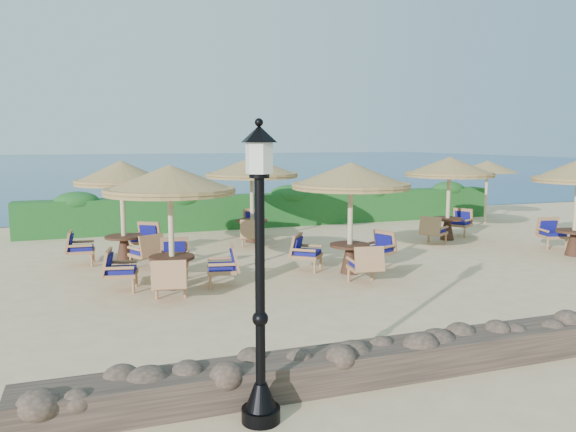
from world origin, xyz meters
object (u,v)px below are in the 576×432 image
(cafe_set_1, at_px, (351,194))
(cafe_set_3, at_px, (122,194))
(lamp_post, at_px, (260,288))
(extra_parasol, at_px, (487,167))
(cafe_set_5, at_px, (449,177))
(cafe_set_4, at_px, (252,178))
(cafe_set_0, at_px, (170,204))

(cafe_set_1, relative_size, cafe_set_3, 1.03)
(lamp_post, distance_m, extra_parasol, 17.41)
(lamp_post, relative_size, cafe_set_1, 1.17)
(extra_parasol, bearing_deg, cafe_set_1, -145.75)
(cafe_set_1, bearing_deg, cafe_set_5, 32.33)
(cafe_set_4, bearing_deg, cafe_set_1, -77.38)
(cafe_set_1, xyz_separation_m, cafe_set_5, (4.93, 3.12, 0.10))
(cafe_set_3, bearing_deg, extra_parasol, 11.68)
(lamp_post, height_order, cafe_set_5, lamp_post)
(lamp_post, height_order, cafe_set_1, lamp_post)
(cafe_set_0, distance_m, cafe_set_5, 9.65)
(cafe_set_0, bearing_deg, cafe_set_4, 56.97)
(extra_parasol, distance_m, cafe_set_4, 9.68)
(lamp_post, height_order, cafe_set_4, lamp_post)
(cafe_set_4, bearing_deg, cafe_set_3, -155.80)
(lamp_post, bearing_deg, cafe_set_1, 56.75)
(lamp_post, xyz_separation_m, cafe_set_4, (2.98, 10.97, 0.47))
(cafe_set_5, bearing_deg, lamp_post, -134.01)
(extra_parasol, height_order, cafe_set_3, cafe_set_3)
(cafe_set_0, relative_size, cafe_set_5, 1.03)
(lamp_post, distance_m, cafe_set_1, 7.40)
(cafe_set_3, distance_m, cafe_set_5, 9.96)
(cafe_set_1, distance_m, cafe_set_4, 4.91)
(extra_parasol, height_order, cafe_set_5, cafe_set_5)
(cafe_set_3, xyz_separation_m, cafe_set_4, (3.95, 1.78, 0.23))
(extra_parasol, distance_m, cafe_set_0, 14.03)
(cafe_set_5, bearing_deg, cafe_set_0, -161.03)
(cafe_set_4, bearing_deg, lamp_post, -105.19)
(cafe_set_3, relative_size, cafe_set_5, 0.99)
(lamp_post, bearing_deg, extra_parasol, 43.60)
(cafe_set_0, height_order, cafe_set_1, same)
(cafe_set_0, bearing_deg, extra_parasol, 24.61)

